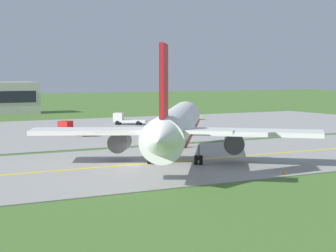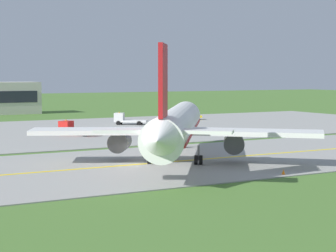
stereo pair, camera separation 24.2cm
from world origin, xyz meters
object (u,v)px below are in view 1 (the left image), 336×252
(service_truck_fuel, at_px, (125,119))
(service_truck_catering, at_px, (72,129))
(airplane_lead, at_px, (176,127))
(service_truck_pushback, at_px, (181,115))

(service_truck_fuel, distance_m, service_truck_catering, 22.15)
(airplane_lead, relative_size, service_truck_pushback, 5.19)
(airplane_lead, bearing_deg, service_truck_catering, 89.80)
(service_truck_pushback, bearing_deg, airplane_lead, -120.66)
(service_truck_fuel, xyz_separation_m, service_truck_catering, (-16.33, -14.96, 0.00))
(service_truck_pushback, bearing_deg, service_truck_catering, -147.71)
(airplane_lead, height_order, service_truck_catering, airplane_lead)
(service_truck_catering, bearing_deg, service_truck_fuel, 42.50)
(service_truck_fuel, xyz_separation_m, service_truck_pushback, (16.15, 5.57, 0.00))
(airplane_lead, height_order, service_truck_fuel, airplane_lead)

